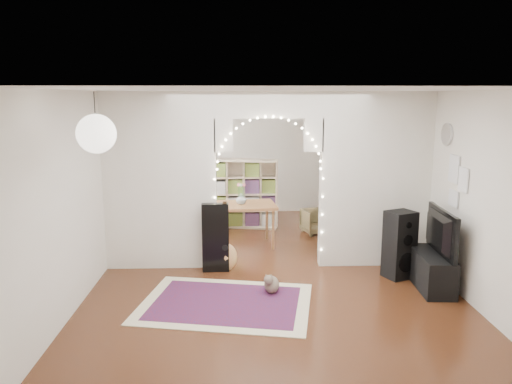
{
  "coord_description": "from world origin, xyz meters",
  "views": [
    {
      "loc": [
        -0.47,
        -7.52,
        2.62
      ],
      "look_at": [
        -0.18,
        0.3,
        1.12
      ],
      "focal_mm": 35.0,
      "sensor_mm": 36.0,
      "label": 1
    }
  ],
  "objects_px": {
    "floor_speaker": "(400,245)",
    "dining_chair_right": "(317,221)",
    "media_console": "(431,271)",
    "dining_chair_left": "(209,217)",
    "dining_table": "(241,208)",
    "bookcase": "(244,193)",
    "acoustic_guitar": "(225,246)"
  },
  "relations": [
    {
      "from": "acoustic_guitar",
      "to": "dining_table",
      "type": "distance_m",
      "value": 1.38
    },
    {
      "from": "dining_chair_right",
      "to": "acoustic_guitar",
      "type": "bearing_deg",
      "value": -144.93
    },
    {
      "from": "bookcase",
      "to": "floor_speaker",
      "type": "bearing_deg",
      "value": -41.24
    },
    {
      "from": "floor_speaker",
      "to": "dining_chair_left",
      "type": "height_order",
      "value": "floor_speaker"
    },
    {
      "from": "acoustic_guitar",
      "to": "dining_chair_right",
      "type": "bearing_deg",
      "value": 61.68
    },
    {
      "from": "acoustic_guitar",
      "to": "bookcase",
      "type": "bearing_deg",
      "value": 94.69
    },
    {
      "from": "dining_table",
      "to": "dining_chair_left",
      "type": "distance_m",
      "value": 1.26
    },
    {
      "from": "floor_speaker",
      "to": "dining_table",
      "type": "relative_size",
      "value": 0.78
    },
    {
      "from": "acoustic_guitar",
      "to": "dining_chair_right",
      "type": "distance_m",
      "value": 2.69
    },
    {
      "from": "bookcase",
      "to": "dining_chair_right",
      "type": "distance_m",
      "value": 1.58
    },
    {
      "from": "bookcase",
      "to": "dining_table",
      "type": "distance_m",
      "value": 1.29
    },
    {
      "from": "media_console",
      "to": "dining_table",
      "type": "bearing_deg",
      "value": 144.03
    },
    {
      "from": "acoustic_guitar",
      "to": "dining_chair_left",
      "type": "xyz_separation_m",
      "value": [
        -0.37,
        2.34,
        -0.13
      ]
    },
    {
      "from": "floor_speaker",
      "to": "dining_table",
      "type": "height_order",
      "value": "floor_speaker"
    },
    {
      "from": "acoustic_guitar",
      "to": "media_console",
      "type": "xyz_separation_m",
      "value": [
        2.87,
        -0.8,
        -0.15
      ]
    },
    {
      "from": "dining_table",
      "to": "dining_chair_left",
      "type": "xyz_separation_m",
      "value": [
        -0.63,
        1.02,
        -0.41
      ]
    },
    {
      "from": "dining_table",
      "to": "dining_chair_right",
      "type": "distance_m",
      "value": 1.7
    },
    {
      "from": "bookcase",
      "to": "dining_table",
      "type": "height_order",
      "value": "bookcase"
    },
    {
      "from": "floor_speaker",
      "to": "acoustic_guitar",
      "type": "bearing_deg",
      "value": 148.19
    },
    {
      "from": "floor_speaker",
      "to": "media_console",
      "type": "relative_size",
      "value": 0.99
    },
    {
      "from": "media_console",
      "to": "bookcase",
      "type": "distance_m",
      "value": 4.29
    },
    {
      "from": "acoustic_guitar",
      "to": "dining_chair_left",
      "type": "relative_size",
      "value": 1.53
    },
    {
      "from": "dining_table",
      "to": "dining_chair_left",
      "type": "height_order",
      "value": "dining_table"
    },
    {
      "from": "media_console",
      "to": "dining_table",
      "type": "distance_m",
      "value": 3.4
    },
    {
      "from": "acoustic_guitar",
      "to": "floor_speaker",
      "type": "height_order",
      "value": "acoustic_guitar"
    },
    {
      "from": "dining_chair_left",
      "to": "bookcase",
      "type": "bearing_deg",
      "value": 29.7
    },
    {
      "from": "bookcase",
      "to": "dining_chair_left",
      "type": "relative_size",
      "value": 2.31
    },
    {
      "from": "floor_speaker",
      "to": "media_console",
      "type": "xyz_separation_m",
      "value": [
        0.32,
        -0.44,
        -0.24
      ]
    },
    {
      "from": "floor_speaker",
      "to": "dining_chair_right",
      "type": "relative_size",
      "value": 1.89
    },
    {
      "from": "media_console",
      "to": "dining_chair_left",
      "type": "xyz_separation_m",
      "value": [
        -3.24,
        3.14,
        0.02
      ]
    },
    {
      "from": "floor_speaker",
      "to": "bookcase",
      "type": "height_order",
      "value": "bookcase"
    },
    {
      "from": "acoustic_guitar",
      "to": "dining_table",
      "type": "bearing_deg",
      "value": 90.79
    }
  ]
}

